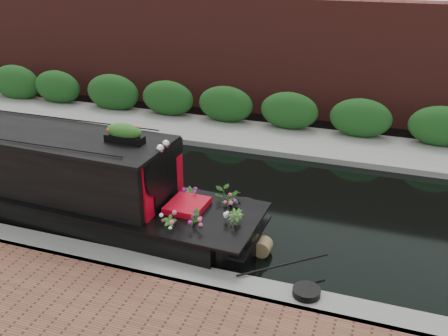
% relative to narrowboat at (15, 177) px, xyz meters
% --- Properties ---
extents(ground, '(80.00, 80.00, 0.00)m').
position_rel_narrowboat_xyz_m(ground, '(2.80, 1.92, -0.77)').
color(ground, black).
rests_on(ground, ground).
extents(near_bank_coping, '(40.00, 0.60, 0.50)m').
position_rel_narrowboat_xyz_m(near_bank_coping, '(2.80, -1.38, -0.77)').
color(near_bank_coping, gray).
rests_on(near_bank_coping, ground).
extents(far_bank_path, '(40.00, 2.40, 0.34)m').
position_rel_narrowboat_xyz_m(far_bank_path, '(2.80, 6.12, -0.77)').
color(far_bank_path, gray).
rests_on(far_bank_path, ground).
extents(far_hedge, '(40.00, 1.10, 2.80)m').
position_rel_narrowboat_xyz_m(far_hedge, '(2.80, 7.02, -0.77)').
color(far_hedge, '#194718').
rests_on(far_hedge, ground).
extents(far_brick_wall, '(40.00, 1.00, 8.00)m').
position_rel_narrowboat_xyz_m(far_brick_wall, '(2.80, 9.12, -0.77)').
color(far_brick_wall, '#55211C').
rests_on(far_brick_wall, ground).
extents(narrowboat, '(11.13, 2.34, 2.61)m').
position_rel_narrowboat_xyz_m(narrowboat, '(0.00, 0.00, 0.00)').
color(narrowboat, black).
rests_on(narrowboat, ground).
extents(rope_fender, '(0.34, 0.32, 0.34)m').
position_rel_narrowboat_xyz_m(rope_fender, '(5.87, -0.00, -0.60)').
color(rope_fender, olive).
rests_on(rope_fender, ground).
extents(coiled_mooring_rope, '(0.47, 0.47, 0.12)m').
position_rel_narrowboat_xyz_m(coiled_mooring_rope, '(6.97, -1.28, -0.46)').
color(coiled_mooring_rope, black).
rests_on(coiled_mooring_rope, near_bank_coping).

